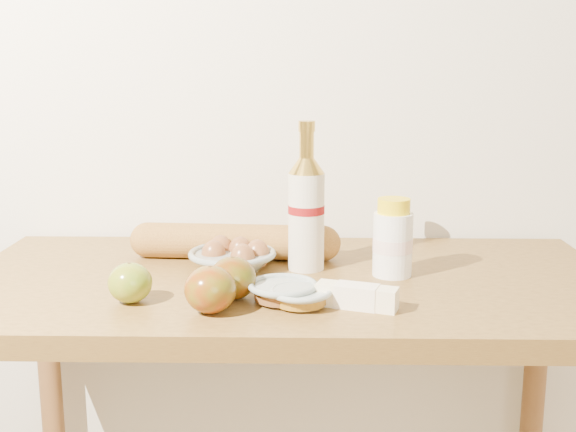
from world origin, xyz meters
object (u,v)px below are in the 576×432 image
object	(u,v)px
bourbon_bottle	(306,210)
baguette	(234,242)
table	(288,340)
egg_bowl	(233,257)
cream_bottle	(393,240)

from	to	relation	value
bourbon_bottle	baguette	distance (m)	0.18
table	bourbon_bottle	bearing A→B (deg)	57.71
egg_bowl	cream_bottle	bearing A→B (deg)	-5.68
bourbon_bottle	baguette	size ratio (longest dim) A/B	0.66
bourbon_bottle	baguette	xyz separation A→B (m)	(-0.14, 0.07, -0.08)
cream_bottle	table	bearing A→B (deg)	175.65
baguette	bourbon_bottle	bearing A→B (deg)	-22.25
bourbon_bottle	cream_bottle	size ratio (longest dim) A/B	1.95
bourbon_bottle	egg_bowl	distance (m)	0.16
table	baguette	xyz separation A→B (m)	(-0.11, 0.12, 0.16)
bourbon_bottle	egg_bowl	xyz separation A→B (m)	(-0.14, -0.01, -0.09)
baguette	cream_bottle	bearing A→B (deg)	-16.22
table	bourbon_bottle	world-z (taller)	bourbon_bottle
bourbon_bottle	cream_bottle	xyz separation A→B (m)	(0.16, -0.04, -0.05)
table	cream_bottle	xyz separation A→B (m)	(0.19, 0.01, 0.19)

